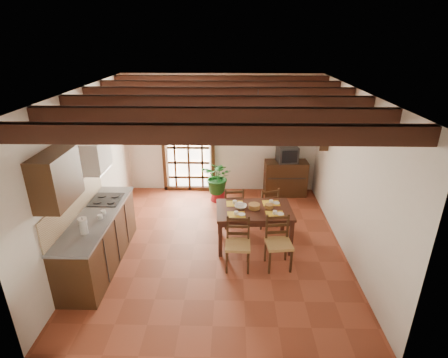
{
  "coord_description": "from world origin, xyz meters",
  "views": [
    {
      "loc": [
        0.24,
        -5.49,
        3.63
      ],
      "look_at": [
        0.1,
        0.4,
        1.15
      ],
      "focal_mm": 28.0,
      "sensor_mm": 36.0,
      "label": 1
    }
  ],
  "objects_px": {
    "chair_far_left": "(233,213)",
    "sideboard": "(285,178)",
    "dining_table": "(254,213)",
    "chair_far_right": "(266,213)",
    "chair_near_left": "(238,253)",
    "crt_tv": "(287,154)",
    "kitchen_counter": "(99,239)",
    "chair_near_right": "(278,252)",
    "pendant_lamp": "(257,134)",
    "potted_plant": "(218,177)"
  },
  "relations": [
    {
      "from": "chair_far_left",
      "to": "sideboard",
      "type": "bearing_deg",
      "value": -137.27
    },
    {
      "from": "dining_table",
      "to": "chair_far_right",
      "type": "height_order",
      "value": "chair_far_right"
    },
    {
      "from": "chair_near_left",
      "to": "crt_tv",
      "type": "bearing_deg",
      "value": 69.25
    },
    {
      "from": "kitchen_counter",
      "to": "chair_near_left",
      "type": "relative_size",
      "value": 2.56
    },
    {
      "from": "chair_near_right",
      "to": "pendant_lamp",
      "type": "relative_size",
      "value": 1.06
    },
    {
      "from": "crt_tv",
      "to": "chair_far_left",
      "type": "bearing_deg",
      "value": -137.57
    },
    {
      "from": "dining_table",
      "to": "sideboard",
      "type": "height_order",
      "value": "sideboard"
    },
    {
      "from": "chair_far_left",
      "to": "crt_tv",
      "type": "distance_m",
      "value": 2.1
    },
    {
      "from": "dining_table",
      "to": "chair_near_right",
      "type": "height_order",
      "value": "chair_near_right"
    },
    {
      "from": "chair_far_left",
      "to": "potted_plant",
      "type": "height_order",
      "value": "potted_plant"
    },
    {
      "from": "chair_near_right",
      "to": "dining_table",
      "type": "bearing_deg",
      "value": 112.58
    },
    {
      "from": "chair_far_left",
      "to": "kitchen_counter",
      "type": "bearing_deg",
      "value": 22.7
    },
    {
      "from": "dining_table",
      "to": "sideboard",
      "type": "distance_m",
      "value": 2.36
    },
    {
      "from": "kitchen_counter",
      "to": "crt_tv",
      "type": "distance_m",
      "value": 4.51
    },
    {
      "from": "chair_far_right",
      "to": "chair_near_right",
      "type": "bearing_deg",
      "value": 75.14
    },
    {
      "from": "potted_plant",
      "to": "kitchen_counter",
      "type": "bearing_deg",
      "value": -127.39
    },
    {
      "from": "crt_tv",
      "to": "chair_near_right",
      "type": "bearing_deg",
      "value": -108.09
    },
    {
      "from": "chair_far_right",
      "to": "crt_tv",
      "type": "distance_m",
      "value": 1.75
    },
    {
      "from": "kitchen_counter",
      "to": "chair_near_right",
      "type": "height_order",
      "value": "kitchen_counter"
    },
    {
      "from": "chair_far_right",
      "to": "crt_tv",
      "type": "bearing_deg",
      "value": -129.16
    },
    {
      "from": "chair_near_right",
      "to": "potted_plant",
      "type": "xyz_separation_m",
      "value": [
        -1.08,
        2.5,
        0.29
      ]
    },
    {
      "from": "chair_near_left",
      "to": "chair_far_left",
      "type": "distance_m",
      "value": 1.37
    },
    {
      "from": "kitchen_counter",
      "to": "sideboard",
      "type": "bearing_deg",
      "value": 39.07
    },
    {
      "from": "chair_near_right",
      "to": "pendant_lamp",
      "type": "bearing_deg",
      "value": 109.3
    },
    {
      "from": "chair_near_right",
      "to": "chair_far_left",
      "type": "height_order",
      "value": "chair_near_right"
    },
    {
      "from": "kitchen_counter",
      "to": "potted_plant",
      "type": "height_order",
      "value": "potted_plant"
    },
    {
      "from": "chair_far_left",
      "to": "crt_tv",
      "type": "xyz_separation_m",
      "value": [
        1.25,
        1.51,
        0.76
      ]
    },
    {
      "from": "chair_far_left",
      "to": "potted_plant",
      "type": "xyz_separation_m",
      "value": [
        -0.34,
        1.16,
        0.3
      ]
    },
    {
      "from": "chair_near_right",
      "to": "chair_far_left",
      "type": "relative_size",
      "value": 1.04
    },
    {
      "from": "chair_far_right",
      "to": "sideboard",
      "type": "xyz_separation_m",
      "value": [
        0.58,
        1.48,
        0.15
      ]
    },
    {
      "from": "kitchen_counter",
      "to": "chair_far_left",
      "type": "xyz_separation_m",
      "value": [
        2.23,
        1.31,
        -0.2
      ]
    },
    {
      "from": "potted_plant",
      "to": "pendant_lamp",
      "type": "bearing_deg",
      "value": -67.74
    },
    {
      "from": "chair_far_left",
      "to": "potted_plant",
      "type": "relative_size",
      "value": 0.42
    },
    {
      "from": "chair_far_left",
      "to": "dining_table",
      "type": "bearing_deg",
      "value": 111.27
    },
    {
      "from": "dining_table",
      "to": "chair_far_left",
      "type": "relative_size",
      "value": 1.6
    },
    {
      "from": "chair_near_right",
      "to": "sideboard",
      "type": "xyz_separation_m",
      "value": [
        0.51,
        2.85,
        0.14
      ]
    },
    {
      "from": "dining_table",
      "to": "chair_far_right",
      "type": "bearing_deg",
      "value": 63.74
    },
    {
      "from": "chair_near_left",
      "to": "chair_far_right",
      "type": "xyz_separation_m",
      "value": [
        0.6,
        1.4,
        -0.01
      ]
    },
    {
      "from": "chair_near_left",
      "to": "sideboard",
      "type": "bearing_deg",
      "value": 69.29
    },
    {
      "from": "potted_plant",
      "to": "pendant_lamp",
      "type": "distance_m",
      "value": 2.4
    },
    {
      "from": "kitchen_counter",
      "to": "dining_table",
      "type": "bearing_deg",
      "value": 13.94
    },
    {
      "from": "dining_table",
      "to": "chair_near_left",
      "type": "bearing_deg",
      "value": -115.98
    },
    {
      "from": "dining_table",
      "to": "chair_far_left",
      "type": "distance_m",
      "value": 0.84
    },
    {
      "from": "chair_near_left",
      "to": "potted_plant",
      "type": "relative_size",
      "value": 0.43
    },
    {
      "from": "crt_tv",
      "to": "potted_plant",
      "type": "bearing_deg",
      "value": -175.75
    },
    {
      "from": "chair_far_left",
      "to": "pendant_lamp",
      "type": "distance_m",
      "value": 1.93
    },
    {
      "from": "kitchen_counter",
      "to": "chair_far_left",
      "type": "relative_size",
      "value": 2.61
    },
    {
      "from": "chair_near_left",
      "to": "kitchen_counter",
      "type": "bearing_deg",
      "value": -179.91
    },
    {
      "from": "dining_table",
      "to": "chair_far_right",
      "type": "xyz_separation_m",
      "value": [
        0.3,
        0.7,
        -0.37
      ]
    },
    {
      "from": "chair_near_right",
      "to": "potted_plant",
      "type": "bearing_deg",
      "value": 106.88
    }
  ]
}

